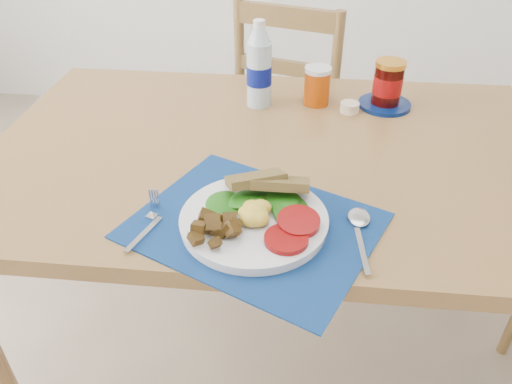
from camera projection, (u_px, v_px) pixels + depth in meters
table at (272, 176)px, 1.27m from camera, size 1.40×0.90×0.75m
chair_far at (294, 92)px, 1.92m from camera, size 0.52×0.50×1.12m
placemat at (254, 225)px, 0.98m from camera, size 0.56×0.51×0.00m
breakfast_plate at (251, 218)px, 0.96m from camera, size 0.28×0.28×0.07m
fork at (149, 222)px, 0.98m from camera, size 0.05×0.16×0.00m
spoon at (360, 227)px, 0.96m from camera, size 0.04×0.19×0.01m
water_bottle at (259, 69)px, 1.36m from camera, size 0.07×0.07×0.24m
juice_glass at (317, 87)px, 1.40m from camera, size 0.07×0.07×0.10m
ramekin at (350, 107)px, 1.38m from camera, size 0.05×0.05×0.03m
jam_on_saucer at (387, 87)px, 1.38m from camera, size 0.15×0.15×0.13m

